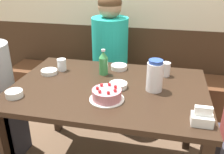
# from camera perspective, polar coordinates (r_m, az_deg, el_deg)

# --- Properties ---
(bench_seat) EXTENTS (2.55, 0.38, 0.47)m
(bench_seat) POSITION_cam_1_polar(r_m,az_deg,el_deg) (2.66, 3.42, -4.04)
(bench_seat) COLOR #56331E
(bench_seat) RESTS_ON ground_plane
(dining_table) EXTENTS (1.32, 0.90, 0.74)m
(dining_table) POSITION_cam_1_polar(r_m,az_deg,el_deg) (1.75, -0.75, -4.81)
(dining_table) COLOR black
(dining_table) RESTS_ON ground_plane
(birthday_cake) EXTENTS (0.22, 0.22, 0.09)m
(birthday_cake) POSITION_cam_1_polar(r_m,az_deg,el_deg) (1.53, -1.20, -4.05)
(birthday_cake) COLOR white
(birthday_cake) RESTS_ON dining_table
(water_pitcher) EXTENTS (0.11, 0.11, 0.21)m
(water_pitcher) POSITION_cam_1_polar(r_m,az_deg,el_deg) (1.64, 9.76, 0.28)
(water_pitcher) COLOR white
(water_pitcher) RESTS_ON dining_table
(soju_bottle) EXTENTS (0.07, 0.07, 0.20)m
(soju_bottle) POSITION_cam_1_polar(r_m,az_deg,el_deg) (1.86, -1.97, 3.30)
(soju_bottle) COLOR #388E4C
(soju_bottle) RESTS_ON dining_table
(napkin_holder) EXTENTS (0.11, 0.08, 0.11)m
(napkin_holder) POSITION_cam_1_polar(r_m,az_deg,el_deg) (1.38, 19.91, -8.79)
(napkin_holder) COLOR white
(napkin_holder) RESTS_ON dining_table
(bowl_soup_white) EXTENTS (0.12, 0.12, 0.03)m
(bowl_soup_white) POSITION_cam_1_polar(r_m,az_deg,el_deg) (1.69, 1.45, -1.86)
(bowl_soup_white) COLOR white
(bowl_soup_white) RESTS_ON dining_table
(bowl_rice_small) EXTENTS (0.12, 0.12, 0.03)m
(bowl_rice_small) POSITION_cam_1_polar(r_m,az_deg,el_deg) (1.96, -14.15, 1.17)
(bowl_rice_small) COLOR white
(bowl_rice_small) RESTS_ON dining_table
(bowl_side_dish) EXTENTS (0.13, 0.13, 0.03)m
(bowl_side_dish) POSITION_cam_1_polar(r_m,az_deg,el_deg) (1.98, 1.59, 2.31)
(bowl_side_dish) COLOR white
(bowl_side_dish) RESTS_ON dining_table
(bowl_sauce_shallow) EXTENTS (0.11, 0.11, 0.04)m
(bowl_sauce_shallow) POSITION_cam_1_polar(r_m,az_deg,el_deg) (1.68, -21.44, -3.59)
(bowl_sauce_shallow) COLOR white
(bowl_sauce_shallow) RESTS_ON dining_table
(glass_water_tall) EXTENTS (0.07, 0.07, 0.10)m
(glass_water_tall) POSITION_cam_1_polar(r_m,az_deg,el_deg) (1.89, 12.15, 1.74)
(glass_water_tall) COLOR silver
(glass_water_tall) RESTS_ON dining_table
(glass_tumbler_short) EXTENTS (0.07, 0.07, 0.09)m
(glass_tumbler_short) POSITION_cam_1_polar(r_m,az_deg,el_deg) (1.99, -11.40, 2.77)
(glass_tumbler_short) COLOR silver
(glass_tumbler_short) RESTS_ON dining_table
(person_dark_striped) EXTENTS (0.34, 0.34, 1.27)m
(person_dark_striped) POSITION_cam_1_polar(r_m,az_deg,el_deg) (2.42, -0.45, 3.11)
(person_dark_striped) COLOR #33333D
(person_dark_striped) RESTS_ON ground_plane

